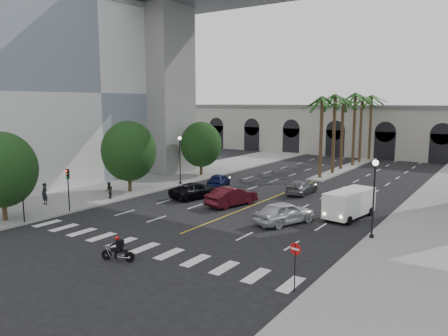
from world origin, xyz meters
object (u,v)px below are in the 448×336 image
traffic_signal_near (22,191)px  motorcycle_rider (119,250)px  car_c (196,190)px  car_e (219,180)px  lamp_post_left_far (180,156)px  car_b (232,196)px  cargo_van (349,203)px  lamp_post_right (374,192)px  pedestrian_a (45,194)px  traffic_signal_far (68,183)px  car_d (302,187)px  car_a (285,213)px  do_not_enter_sign (295,256)px  pedestrian_b (109,190)px

traffic_signal_near → motorcycle_rider: 11.92m
car_c → car_e: size_ratio=1.24×
lamp_post_left_far → car_b: bearing=-26.9°
car_c → cargo_van: (14.48, 0.76, 0.51)m
lamp_post_right → motorcycle_rider: size_ratio=2.73×
car_c → pedestrian_a: size_ratio=2.74×
traffic_signal_far → car_d: (12.90, 17.51, -1.84)m
car_a → pedestrian_a: 20.98m
motorcycle_rider → car_d: bearing=67.3°
do_not_enter_sign → car_b: bearing=141.4°
car_b → car_e: car_b is taller
lamp_post_left_far → car_a: (16.29, -7.66, -2.37)m
car_b → pedestrian_b: bearing=35.9°
car_e → pedestrian_a: 17.55m
traffic_signal_far → car_c: size_ratio=0.70×
traffic_signal_near → do_not_enter_sign: 21.81m
traffic_signal_near → pedestrian_a: 5.88m
pedestrian_a → pedestrian_b: pedestrian_a is taller
lamp_post_right → car_e: size_ratio=1.28×
lamp_post_left_far → do_not_enter_sign: 28.52m
cargo_van → do_not_enter_sign: 14.94m
car_a → car_b: car_a is taller
car_a → do_not_enter_sign: 11.98m
traffic_signal_near → pedestrian_b: (-0.76, 8.95, -1.57)m
lamp_post_right → traffic_signal_far: size_ratio=1.47×
car_e → car_a: bearing=125.4°
lamp_post_left_far → lamp_post_right: bearing=-19.3°
car_d → car_e: size_ratio=1.11×
car_d → pedestrian_b: size_ratio=2.95×
car_a → pedestrian_b: 17.06m
lamp_post_right → traffic_signal_far: bearing=-164.0°
lamp_post_right → traffic_signal_far: lamp_post_right is taller
lamp_post_left_far → traffic_signal_near: size_ratio=1.47×
car_c → pedestrian_a: 13.43m
lamp_post_left_far → motorcycle_rider: bearing=-59.5°
car_e → pedestrian_b: (-4.73, -11.12, 0.22)m
traffic_signal_near → car_d: bearing=59.1°
car_b → do_not_enter_sign: size_ratio=2.06×
lamp_post_right → car_d: 14.96m
lamp_post_right → car_b: 13.45m
lamp_post_right → motorcycle_rider: 16.47m
traffic_signal_near → pedestrian_a: (-3.75, 4.31, -1.41)m
car_c → car_a: bearing=176.2°
lamp_post_right → car_e: bearing=153.0°
motorcycle_rider → car_b: car_b is taller
traffic_signal_far → do_not_enter_sign: traffic_signal_far is taller
traffic_signal_near → traffic_signal_far: 4.00m
car_d → do_not_enter_sign: 23.04m
pedestrian_a → pedestrian_b: size_ratio=1.21×
traffic_signal_near → pedestrian_b: 9.12m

